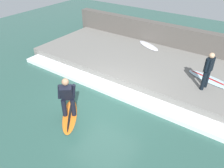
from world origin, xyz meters
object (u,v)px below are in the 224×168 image
surfer_riding (67,96)px  surfboard_spare (149,46)px  surfer_waiting_near (208,69)px  surfboard_riding (70,116)px  surfboard_waiting_near (211,80)px

surfer_riding → surfboard_spare: surfer_riding is taller
surfer_waiting_near → surfboard_spare: surfer_waiting_near is taller
surfboard_riding → surfboard_waiting_near: surfboard_waiting_near is taller
surfboard_riding → surfer_riding: bearing=180.0°
surfer_waiting_near → surfboard_waiting_near: size_ratio=0.71×
surfboard_riding → surfer_waiting_near: bearing=-42.2°
surfboard_riding → surfer_riding: (-0.00, 0.00, 0.88)m
surfer_riding → surfboard_spare: 6.42m
surfboard_spare → surfboard_riding: bearing=-178.8°
surfboard_riding → surfer_waiting_near: 5.41m
surfer_waiting_near → surfboard_spare: size_ratio=0.91×
surfer_waiting_near → surfboard_spare: (2.51, 3.67, -0.82)m
surfer_riding → surfer_waiting_near: (3.90, -3.54, 0.38)m
surfer_riding → surfer_waiting_near: surfer_waiting_near is taller
surfer_waiting_near → surfboard_waiting_near: surfer_waiting_near is taller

